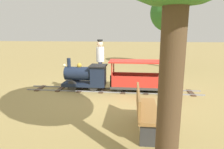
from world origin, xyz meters
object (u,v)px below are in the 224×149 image
at_px(passenger_car, 141,79).
at_px(oak_tree_far, 169,13).
at_px(park_bench, 145,110).
at_px(locomotive, 86,76).
at_px(conductor_person, 100,57).

xyz_separation_m(passenger_car, oak_tree_far, (4.79, -1.52, 2.39)).
bearing_deg(park_bench, oak_tree_far, -11.58).
xyz_separation_m(locomotive, park_bench, (-2.60, -1.78, -0.07)).
height_order(conductor_person, park_bench, conductor_person).
xyz_separation_m(park_bench, oak_tree_far, (7.39, -1.51, 2.40)).
distance_m(locomotive, conductor_person, 1.21).
relative_size(conductor_person, oak_tree_far, 0.43).
bearing_deg(locomotive, oak_tree_far, -34.49).
bearing_deg(oak_tree_far, park_bench, 168.42).
relative_size(locomotive, conductor_person, 0.89).
bearing_deg(locomotive, park_bench, -145.66).
bearing_deg(passenger_car, oak_tree_far, -17.58).
distance_m(locomotive, park_bench, 3.15).
bearing_deg(oak_tree_far, passenger_car, 162.42).
bearing_deg(park_bench, conductor_person, 22.08).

